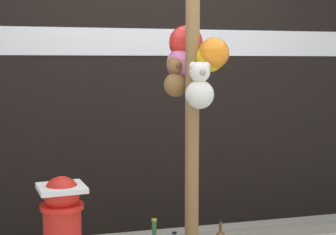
{
  "coord_description": "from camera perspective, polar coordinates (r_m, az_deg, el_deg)",
  "views": [
    {
      "loc": [
        -1.02,
        -2.91,
        1.52
      ],
      "look_at": [
        -0.19,
        0.2,
        1.17
      ],
      "focal_mm": 54.55,
      "sensor_mm": 36.0,
      "label": 1
    }
  ],
  "objects": [
    {
      "name": "building_wall",
      "position": [
        4.61,
        -2.23,
        10.97
      ],
      "size": [
        10.0,
        0.21,
        3.8
      ],
      "color": "black",
      "rests_on": "ground_plane"
    },
    {
      "name": "memorial_post",
      "position": [
        3.32,
        2.83,
        9.09
      ],
      "size": [
        0.62,
        0.52,
        2.98
      ],
      "color": "olive",
      "rests_on": "ground_plane"
    }
  ]
}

